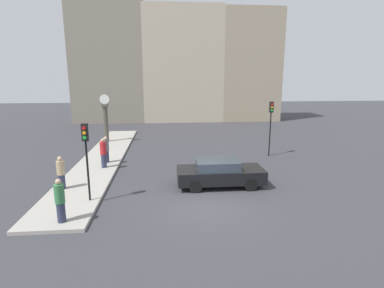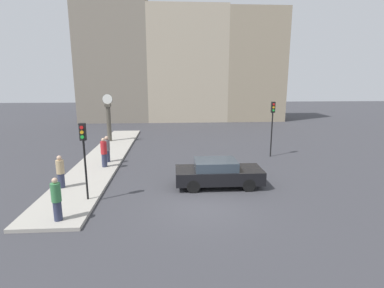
{
  "view_description": "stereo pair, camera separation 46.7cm",
  "coord_description": "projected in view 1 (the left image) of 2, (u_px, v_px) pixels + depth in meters",
  "views": [
    {
      "loc": [
        -1.82,
        -12.35,
        5.55
      ],
      "look_at": [
        -0.19,
        5.64,
        1.58
      ],
      "focal_mm": 28.0,
      "sensor_mm": 36.0,
      "label": 1
    },
    {
      "loc": [
        -1.35,
        -12.39,
        5.55
      ],
      "look_at": [
        -0.19,
        5.64,
        1.58
      ],
      "focal_mm": 28.0,
      "sensor_mm": 36.0,
      "label": 2
    }
  ],
  "objects": [
    {
      "name": "pedestrian_green_hoodie",
      "position": [
        60.0,
        201.0,
        11.34
      ],
      "size": [
        0.37,
        0.37,
        1.73
      ],
      "color": "#2D334C",
      "rests_on": "sidewalk_corner"
    },
    {
      "name": "building_row",
      "position": [
        175.0,
        63.0,
        39.05
      ],
      "size": [
        26.62,
        5.0,
        16.28
      ],
      "color": "gray",
      "rests_on": "ground_plane"
    },
    {
      "name": "sedan_car",
      "position": [
        220.0,
        173.0,
        15.64
      ],
      "size": [
        4.49,
        1.88,
        1.43
      ],
      "color": "black",
      "rests_on": "ground_plane"
    },
    {
      "name": "pedestrian_tan_coat",
      "position": [
        61.0,
        173.0,
        14.8
      ],
      "size": [
        0.38,
        0.38,
        1.67
      ],
      "color": "#2D334C",
      "rests_on": "sidewalk_corner"
    },
    {
      "name": "pedestrian_grey_jacket",
      "position": [
        106.0,
        149.0,
        19.49
      ],
      "size": [
        0.36,
        0.36,
        1.72
      ],
      "color": "#2D334C",
      "rests_on": "sidewalk_corner"
    },
    {
      "name": "pedestrian_red_top",
      "position": [
        103.0,
        153.0,
        18.37
      ],
      "size": [
        0.38,
        0.38,
        1.83
      ],
      "color": "#2D334C",
      "rests_on": "sidewalk_corner"
    },
    {
      "name": "traffic_light_far",
      "position": [
        271.0,
        118.0,
        21.29
      ],
      "size": [
        0.26,
        0.24,
        3.95
      ],
      "color": "black",
      "rests_on": "ground_plane"
    },
    {
      "name": "traffic_light_near",
      "position": [
        86.0,
        146.0,
        13.03
      ],
      "size": [
        0.26,
        0.24,
        3.5
      ],
      "color": "black",
      "rests_on": "sidewalk_corner"
    },
    {
      "name": "street_clock",
      "position": [
        106.0,
        119.0,
        25.87
      ],
      "size": [
        0.91,
        0.49,
        4.12
      ],
      "color": "#4C473D",
      "rests_on": "sidewalk_corner"
    },
    {
      "name": "ground_plane",
      "position": [
        208.0,
        205.0,
        13.36
      ],
      "size": [
        120.0,
        120.0,
        0.0
      ],
      "primitive_type": "plane",
      "color": "#38383D"
    },
    {
      "name": "sidewalk_corner",
      "position": [
        104.0,
        158.0,
        21.14
      ],
      "size": [
        2.72,
        21.15,
        0.15
      ],
      "primitive_type": "cube",
      "color": "#A39E93",
      "rests_on": "ground_plane"
    }
  ]
}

